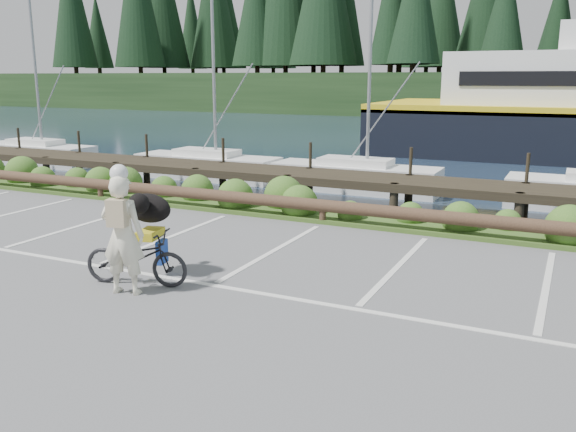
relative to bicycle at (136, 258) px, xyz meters
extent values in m
plane|color=#555658|center=(1.19, 0.92, -0.48)|extent=(72.00, 72.00, 0.00)
plane|color=#182639|center=(1.19, 48.92, -1.68)|extent=(160.00, 160.00, 0.00)
cube|color=#3D5B21|center=(1.19, 6.22, -0.43)|extent=(34.00, 1.60, 0.10)
imported|color=black|center=(0.00, 0.00, 0.00)|extent=(1.94, 1.06, 0.97)
imported|color=#F0E9CB|center=(0.10, -0.42, 0.51)|extent=(0.82, 0.63, 1.99)
ellipsoid|color=black|center=(-0.14, 0.57, 0.75)|extent=(0.64, 0.98, 0.52)
camera|label=1|loc=(6.64, -7.91, 3.03)|focal=38.00mm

